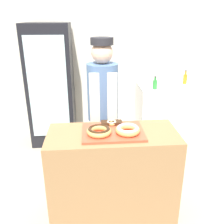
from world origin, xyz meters
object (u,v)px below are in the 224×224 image
baker_person (103,111)px  bottle_green (155,84)px  donut_mini_center (112,123)px  brownie_back_left (106,123)px  chest_freezer (168,111)px  donut_chocolate_glaze (99,131)px  beverage_fridge (51,86)px  brownie_back_right (117,123)px  donut_light_glaze (128,130)px  serving_tray (113,132)px  bottle_orange (185,79)px

baker_person → bottle_green: size_ratio=8.75×
donut_mini_center → brownie_back_left: (-0.06, 0.00, -0.00)m
baker_person → chest_freezer: baker_person is taller
donut_chocolate_glaze → bottle_green: (0.94, 1.61, -0.00)m
beverage_fridge → chest_freezer: 1.99m
baker_person → brownie_back_right: bearing=-71.1°
donut_chocolate_glaze → donut_light_glaze: size_ratio=1.00×
serving_tray → donut_mini_center: 0.16m
serving_tray → chest_freezer: (1.11, 1.74, -0.48)m
donut_mini_center → beverage_fridge: beverage_fridge is taller
brownie_back_left → bottle_green: size_ratio=0.47×
donut_mini_center → brownie_back_left: bearing=180.0°
donut_light_glaze → baker_person: (-0.20, 0.59, -0.03)m
beverage_fridge → bottle_green: (1.63, -0.18, 0.04)m
donut_mini_center → bottle_orange: bottle_orange is taller
donut_light_glaze → bottle_orange: bottle_orange is taller
serving_tray → brownie_back_left: size_ratio=6.14×
brownie_back_left → baker_person: bearing=91.4°
bottle_orange → donut_light_glaze: bearing=-123.6°
donut_light_glaze → bottle_orange: size_ratio=1.02×
serving_tray → bottle_green: bearing=62.7°
brownie_back_right → baker_person: bearing=108.9°
baker_person → bottle_green: (0.87, 1.03, 0.03)m
donut_mini_center → baker_person: 0.38m
brownie_back_right → brownie_back_left: bearing=180.0°
beverage_fridge → bottle_orange: 2.21m
brownie_back_right → bottle_orange: (1.33, 1.67, 0.03)m
donut_mini_center → bottle_green: size_ratio=0.55×
serving_tray → beverage_fridge: 1.92m
bottle_green → bottle_orange: (0.58, 0.27, 0.01)m
donut_light_glaze → bottle_orange: (1.25, 1.88, 0.01)m
chest_freezer → bottle_green: (-0.30, -0.19, 0.53)m
serving_tray → donut_chocolate_glaze: bearing=-155.8°
bottle_green → bottle_orange: bearing=24.8°
donut_mini_center → brownie_back_right: (0.06, 0.00, -0.00)m
serving_tray → bottle_orange: 2.29m
beverage_fridge → bottle_green: beverage_fridge is taller
donut_mini_center → bottle_green: bearing=60.2°
brownie_back_left → bottle_orange: (1.45, 1.67, 0.03)m
donut_chocolate_glaze → chest_freezer: size_ratio=0.23×
beverage_fridge → bottle_orange: bearing=2.4°
donut_light_glaze → bottle_green: bottle_green is taller
bottle_green → bottle_orange: size_ratio=0.89×
baker_person → donut_light_glaze: bearing=-70.8°
brownie_back_right → bottle_green: bearing=62.0°
brownie_back_right → chest_freezer: 1.97m
serving_tray → brownie_back_left: brownie_back_left is taller
donut_light_glaze → chest_freezer: bearing=61.6°
beverage_fridge → brownie_back_left: bearing=-64.1°
donut_chocolate_glaze → bottle_green: bottle_green is taller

